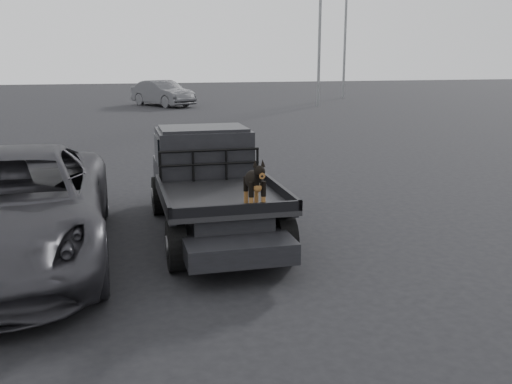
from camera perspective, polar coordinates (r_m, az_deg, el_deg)
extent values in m
plane|color=black|center=(8.44, 1.39, -8.19)|extent=(120.00, 120.00, 0.00)
imported|color=#302F35|center=(9.44, -23.38, -1.48)|extent=(2.91, 6.20, 1.72)
imported|color=#434447|center=(36.78, -9.33, 9.72)|extent=(3.90, 5.00, 1.59)
cylinder|color=slate|center=(36.61, 6.44, 17.53)|extent=(0.18, 0.18, 11.47)
cylinder|color=slate|center=(43.71, 9.01, 17.94)|extent=(0.18, 0.18, 13.23)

